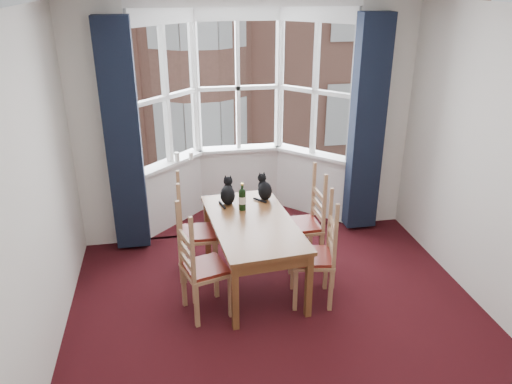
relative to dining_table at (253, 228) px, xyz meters
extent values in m
plane|color=black|center=(0.15, -1.07, -0.64)|extent=(4.50, 4.50, 0.00)
plane|color=white|center=(0.15, -1.07, 2.16)|extent=(4.50, 4.50, 0.00)
plane|color=silver|center=(-1.85, -1.07, 0.76)|extent=(0.00, 4.50, 4.50)
cube|color=silver|center=(-1.50, 1.18, 0.76)|extent=(0.70, 0.12, 2.80)
cube|color=silver|center=(1.80, 1.18, 0.76)|extent=(0.70, 0.12, 2.80)
cube|color=black|center=(-1.27, 1.00, 0.71)|extent=(0.38, 0.22, 2.60)
cube|color=black|center=(1.57, 1.00, 0.71)|extent=(0.38, 0.22, 2.60)
cube|color=brown|center=(0.00, 0.00, 0.06)|extent=(0.94, 1.57, 0.04)
cube|color=brown|center=(-0.29, -0.73, -0.30)|extent=(0.07, 0.07, 0.68)
cube|color=brown|center=(-0.41, 0.67, -0.30)|extent=(0.07, 0.07, 0.68)
cube|color=brown|center=(0.41, -0.67, -0.30)|extent=(0.07, 0.07, 0.68)
cube|color=brown|center=(0.29, 0.73, -0.30)|extent=(0.07, 0.07, 0.68)
cube|color=#9D724C|center=(-0.52, -0.42, -0.16)|extent=(0.50, 0.51, 0.06)
cube|color=maroon|center=(-0.52, -0.42, -0.14)|extent=(0.45, 0.46, 0.03)
cube|color=#9D724C|center=(-0.54, 0.28, -0.16)|extent=(0.41, 0.43, 0.06)
cube|color=maroon|center=(-0.54, 0.28, -0.14)|extent=(0.37, 0.39, 0.03)
cube|color=#9D724C|center=(0.52, -0.41, -0.16)|extent=(0.47, 0.48, 0.06)
cube|color=maroon|center=(0.52, -0.41, -0.14)|extent=(0.42, 0.44, 0.03)
cube|color=#9D724C|center=(0.60, 0.26, -0.16)|extent=(0.41, 0.43, 0.06)
cube|color=maroon|center=(0.60, 0.26, -0.14)|extent=(0.37, 0.39, 0.03)
ellipsoid|color=black|center=(-0.19, 0.47, 0.18)|extent=(0.20, 0.24, 0.21)
sphere|color=black|center=(-0.18, 0.54, 0.31)|extent=(0.12, 0.12, 0.10)
cone|color=black|center=(-0.20, 0.55, 0.36)|extent=(0.04, 0.04, 0.04)
cone|color=black|center=(-0.15, 0.54, 0.36)|extent=(0.04, 0.04, 0.04)
ellipsoid|color=black|center=(0.23, 0.52, 0.18)|extent=(0.21, 0.24, 0.21)
sphere|color=black|center=(0.21, 0.59, 0.31)|extent=(0.12, 0.12, 0.10)
cone|color=black|center=(0.18, 0.58, 0.36)|extent=(0.04, 0.04, 0.04)
cone|color=black|center=(0.23, 0.60, 0.36)|extent=(0.04, 0.04, 0.04)
cylinder|color=black|center=(-0.06, 0.29, 0.19)|extent=(0.08, 0.08, 0.22)
sphere|color=black|center=(-0.06, 0.29, 0.29)|extent=(0.07, 0.07, 0.07)
cylinder|color=black|center=(-0.06, 0.29, 0.33)|extent=(0.03, 0.03, 0.09)
cylinder|color=gold|center=(-0.06, 0.29, 0.37)|extent=(0.03, 0.03, 0.02)
cylinder|color=silver|center=(-0.06, 0.29, 0.19)|extent=(0.08, 0.08, 0.08)
cylinder|color=white|center=(-0.69, 1.53, 0.29)|extent=(0.06, 0.06, 0.11)
cylinder|color=white|center=(-0.52, 1.56, 0.28)|extent=(0.06, 0.06, 0.09)
plane|color=#333335|center=(0.15, 31.18, -6.64)|extent=(80.00, 80.00, 0.00)
cube|color=#8F5B4A|center=(0.15, 13.18, 0.36)|extent=(18.00, 6.00, 14.00)
cylinder|color=#8F5B4A|center=(0.15, 10.18, 0.36)|extent=(3.20, 3.20, 14.00)
camera|label=1|loc=(-0.78, -4.45, 2.37)|focal=35.00mm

